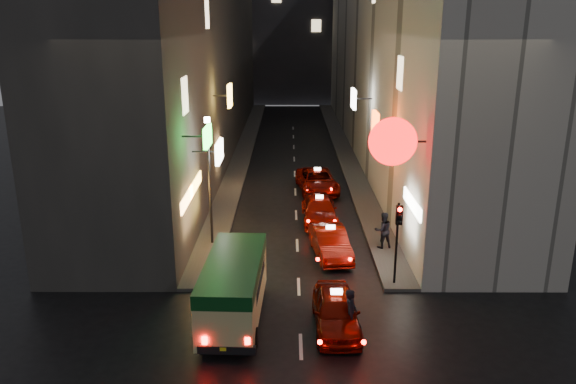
{
  "coord_description": "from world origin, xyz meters",
  "views": [
    {
      "loc": [
        -0.4,
        -12.74,
        10.65
      ],
      "look_at": [
        -0.46,
        13.0,
        2.76
      ],
      "focal_mm": 35.0,
      "sensor_mm": 36.0,
      "label": 1
    }
  ],
  "objects_px": {
    "minibus": "(234,283)",
    "traffic_light": "(398,227)",
    "pedestrian_crossing": "(351,310)",
    "lamp_post": "(209,173)",
    "taxi_near": "(336,308)"
  },
  "relations": [
    {
      "from": "pedestrian_crossing",
      "to": "traffic_light",
      "type": "relative_size",
      "value": 0.59
    },
    {
      "from": "pedestrian_crossing",
      "to": "minibus",
      "type": "bearing_deg",
      "value": 84.74
    },
    {
      "from": "pedestrian_crossing",
      "to": "traffic_light",
      "type": "distance_m",
      "value": 4.73
    },
    {
      "from": "taxi_near",
      "to": "pedestrian_crossing",
      "type": "bearing_deg",
      "value": -51.31
    },
    {
      "from": "minibus",
      "to": "pedestrian_crossing",
      "type": "distance_m",
      "value": 4.33
    },
    {
      "from": "traffic_light",
      "to": "lamp_post",
      "type": "relative_size",
      "value": 0.56
    },
    {
      "from": "traffic_light",
      "to": "lamp_post",
      "type": "distance_m",
      "value": 9.42
    },
    {
      "from": "taxi_near",
      "to": "lamp_post",
      "type": "bearing_deg",
      "value": 125.22
    },
    {
      "from": "minibus",
      "to": "traffic_light",
      "type": "relative_size",
      "value": 1.61
    },
    {
      "from": "minibus",
      "to": "traffic_light",
      "type": "height_order",
      "value": "traffic_light"
    },
    {
      "from": "minibus",
      "to": "lamp_post",
      "type": "xyz_separation_m",
      "value": [
        -1.78,
        7.22,
        2.21
      ]
    },
    {
      "from": "pedestrian_crossing",
      "to": "taxi_near",
      "type": "bearing_deg",
      "value": 48.48
    },
    {
      "from": "minibus",
      "to": "pedestrian_crossing",
      "type": "bearing_deg",
      "value": -15.04
    },
    {
      "from": "taxi_near",
      "to": "lamp_post",
      "type": "xyz_separation_m",
      "value": [
        -5.48,
        7.77,
        2.93
      ]
    },
    {
      "from": "minibus",
      "to": "traffic_light",
      "type": "bearing_deg",
      "value": 22.76
    }
  ]
}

